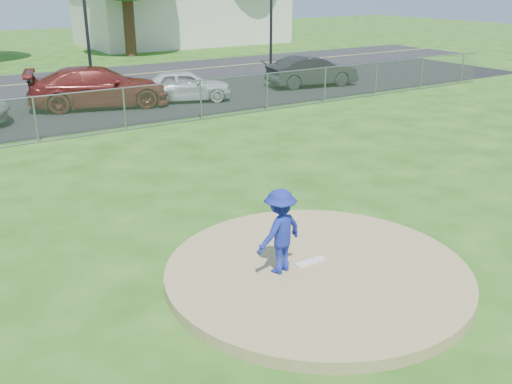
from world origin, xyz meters
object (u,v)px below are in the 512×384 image
parked_car_darkred (99,87)px  parked_car_charcoal (312,71)px  parked_car_pearl (185,85)px  traffic_signal_right (275,10)px  pitcher (280,231)px  commercial_building (183,16)px

parked_car_darkred → parked_car_charcoal: (10.52, -0.81, -0.09)m
parked_car_pearl → parked_car_darkred: bearing=96.3°
traffic_signal_right → parked_car_darkred: 14.10m
parked_car_darkred → parked_car_charcoal: bearing=-78.8°
pitcher → parked_car_pearl: bearing=-123.8°
parked_car_darkred → parked_car_charcoal: parked_car_darkred is taller
traffic_signal_right → parked_car_charcoal: (-2.16, -6.45, -2.61)m
parked_car_pearl → commercial_building: bearing=-6.6°
parked_car_darkred → commercial_building: bearing=-18.1°
parked_car_pearl → parked_car_charcoal: size_ratio=0.89×
traffic_signal_right → parked_car_darkred: (-12.67, -5.64, -2.52)m
traffic_signal_right → parked_car_pearl: traffic_signal_right is taller
parked_car_darkred → pitcher: bearing=-172.2°
pitcher → parked_car_charcoal: pitcher is taller
pitcher → parked_car_charcoal: 19.88m
parked_car_charcoal → pitcher: bearing=150.6°
pitcher → parked_car_charcoal: (12.71, 15.28, -0.20)m
commercial_building → parked_car_darkred: bearing=-123.7°
parked_car_pearl → parked_car_charcoal: 7.02m
parked_car_pearl → parked_car_charcoal: (7.02, -0.00, 0.06)m
commercial_building → pitcher: size_ratio=10.88×
pitcher → commercial_building: bearing=-127.1°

